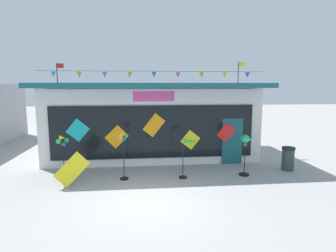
# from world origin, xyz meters

# --- Properties ---
(ground_plane) EXTENTS (80.00, 80.00, 0.00)m
(ground_plane) POSITION_xyz_m (0.00, 0.00, 0.00)
(ground_plane) COLOR #9E9B99
(kite_shop_building) EXTENTS (9.89, 5.87, 4.61)m
(kite_shop_building) POSITION_xyz_m (0.47, 6.05, 1.78)
(kite_shop_building) COLOR silver
(kite_shop_building) RESTS_ON ground_plane
(wind_spinner_far_left) EXTENTS (0.41, 0.30, 1.66)m
(wind_spinner_far_left) POSITION_xyz_m (-2.90, 2.16, 1.15)
(wind_spinner_far_left) COLOR black
(wind_spinner_far_left) RESTS_ON ground_plane
(wind_spinner_left) EXTENTS (0.34, 0.31, 1.77)m
(wind_spinner_left) POSITION_xyz_m (-0.73, 1.96, 1.08)
(wind_spinner_left) COLOR black
(wind_spinner_left) RESTS_ON ground_plane
(wind_spinner_center_left) EXTENTS (0.67, 0.30, 1.49)m
(wind_spinner_center_left) POSITION_xyz_m (1.62, 1.89, 1.06)
(wind_spinner_center_left) COLOR black
(wind_spinner_center_left) RESTS_ON ground_plane
(wind_spinner_center_right) EXTENTS (0.39, 0.39, 1.58)m
(wind_spinner_center_right) POSITION_xyz_m (3.83, 1.97, 1.16)
(wind_spinner_center_right) COLOR black
(wind_spinner_center_right) RESTS_ON ground_plane
(trash_bin) EXTENTS (0.52, 0.52, 0.95)m
(trash_bin) POSITION_xyz_m (5.85, 2.44, 0.48)
(trash_bin) COLOR #2D4238
(trash_bin) RESTS_ON ground_plane
(display_kite_on_ground) EXTENTS (1.18, 0.40, 1.18)m
(display_kite_on_ground) POSITION_xyz_m (-2.46, 1.47, 0.59)
(display_kite_on_ground) COLOR yellow
(display_kite_on_ground) RESTS_ON ground_plane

